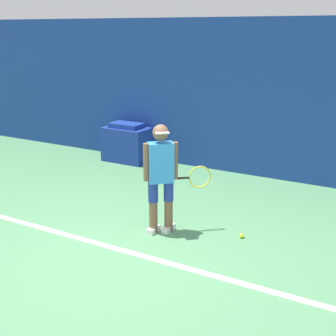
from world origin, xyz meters
TOP-DOWN VIEW (x-y plane):
  - ground_plane at (0.00, 0.00)m, footprint 24.00×24.00m
  - back_wall at (0.00, 4.16)m, footprint 24.00×0.10m
  - court_baseline at (0.00, 0.14)m, footprint 21.60×0.10m
  - tennis_player at (0.06, 0.93)m, footprint 0.73×0.69m
  - tennis_ball at (1.13, 1.29)m, footprint 0.07×0.07m
  - covered_chair at (-2.50, 3.76)m, footprint 0.99×0.60m

SIDE VIEW (x-z plane):
  - ground_plane at x=0.00m, z-range 0.00..0.00m
  - court_baseline at x=0.00m, z-range 0.00..0.01m
  - tennis_ball at x=1.13m, z-range 0.00..0.07m
  - covered_chair at x=-2.50m, z-range -0.02..0.82m
  - tennis_player at x=0.06m, z-range 0.08..1.64m
  - back_wall at x=0.00m, z-range 0.00..3.00m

